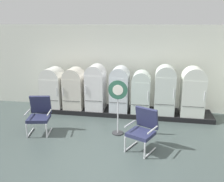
{
  "coord_description": "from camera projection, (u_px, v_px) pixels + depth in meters",
  "views": [
    {
      "loc": [
        1.07,
        -4.73,
        3.04
      ],
      "look_at": [
        -0.22,
        2.75,
        0.87
      ],
      "focal_mm": 38.82,
      "sensor_mm": 36.0,
      "label": 1
    }
  ],
  "objects": [
    {
      "name": "refrigerator_5",
      "position": [
        165.0,
        88.0,
        7.75
      ],
      "size": [
        0.64,
        0.69,
        1.57
      ],
      "color": "silver",
      "rests_on": "display_plinth"
    },
    {
      "name": "ground",
      "position": [
        101.0,
        162.0,
        5.5
      ],
      "size": [
        12.0,
        10.0,
        0.05
      ],
      "primitive_type": "cube",
      "color": "#3C4846"
    },
    {
      "name": "refrigerator_4",
      "position": [
        141.0,
        91.0,
        7.89
      ],
      "size": [
        0.6,
        0.67,
        1.37
      ],
      "color": "silver",
      "rests_on": "display_plinth"
    },
    {
      "name": "refrigerator_6",
      "position": [
        193.0,
        90.0,
        7.62
      ],
      "size": [
        0.71,
        0.71,
        1.55
      ],
      "color": "white",
      "rests_on": "display_plinth"
    },
    {
      "name": "refrigerator_1",
      "position": [
        74.0,
        87.0,
        8.27
      ],
      "size": [
        0.66,
        0.69,
        1.4
      ],
      "color": "silver",
      "rests_on": "display_plinth"
    },
    {
      "name": "refrigerator_3",
      "position": [
        120.0,
        88.0,
        8.01
      ],
      "size": [
        0.61,
        0.72,
        1.49
      ],
      "color": "white",
      "rests_on": "display_plinth"
    },
    {
      "name": "armchair_left",
      "position": [
        40.0,
        113.0,
        6.82
      ],
      "size": [
        0.72,
        0.77,
        1.03
      ],
      "color": "silver",
      "rests_on": "ground"
    },
    {
      "name": "display_plinth",
      "position": [
        120.0,
        111.0,
        8.34
      ],
      "size": [
        6.09,
        0.95,
        0.15
      ],
      "primitive_type": "cube",
      "color": "black",
      "rests_on": "ground"
    },
    {
      "name": "sign_stand",
      "position": [
        118.0,
        106.0,
        6.61
      ],
      "size": [
        0.52,
        0.32,
        1.55
      ],
      "color": "#2D2D30",
      "rests_on": "ground"
    },
    {
      "name": "refrigerator_2",
      "position": [
        96.0,
        86.0,
        8.14
      ],
      "size": [
        0.61,
        0.71,
        1.53
      ],
      "color": "white",
      "rests_on": "display_plinth"
    },
    {
      "name": "back_wall",
      "position": [
        122.0,
        67.0,
        8.55
      ],
      "size": [
        11.76,
        0.12,
        2.95
      ],
      "color": "silver",
      "rests_on": "ground"
    },
    {
      "name": "refrigerator_0",
      "position": [
        53.0,
        87.0,
        8.42
      ],
      "size": [
        0.7,
        0.72,
        1.38
      ],
      "color": "white",
      "rests_on": "display_plinth"
    },
    {
      "name": "armchair_right",
      "position": [
        143.0,
        128.0,
        5.88
      ],
      "size": [
        0.82,
        0.86,
        1.03
      ],
      "color": "silver",
      "rests_on": "ground"
    }
  ]
}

